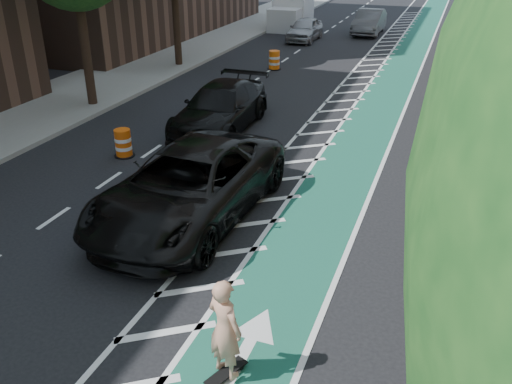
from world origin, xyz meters
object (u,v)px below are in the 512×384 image
at_px(suv_far, 220,108).
at_px(skateboarder, 225,328).
at_px(barrel_a, 123,144).
at_px(suv_near, 190,185).

bearing_deg(suv_far, skateboarder, -67.29).
bearing_deg(skateboarder, barrel_a, -26.59).
distance_m(suv_near, suv_far, 6.62).
bearing_deg(suv_near, barrel_a, 145.29).
xyz_separation_m(suv_far, barrel_a, (-1.85, -3.42, -0.38)).
height_order(skateboarder, suv_near, skateboarder).
xyz_separation_m(suv_near, barrel_a, (-3.80, 2.91, -0.47)).
bearing_deg(barrel_a, suv_far, 61.61).
xyz_separation_m(skateboarder, suv_near, (-2.93, 4.65, -0.10)).
bearing_deg(suv_far, barrel_a, -119.68).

